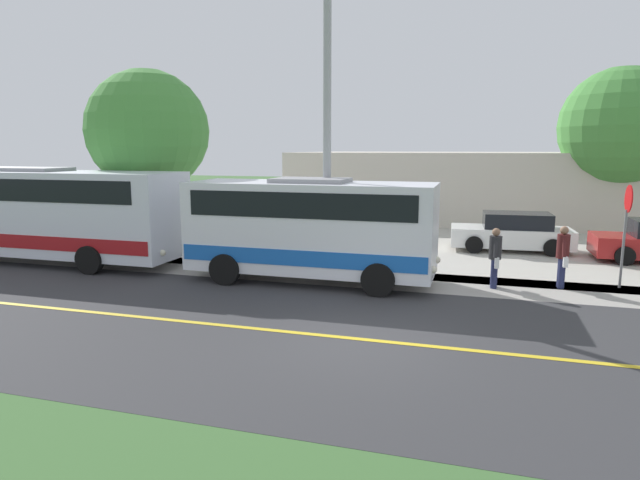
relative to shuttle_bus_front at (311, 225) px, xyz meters
The scene contains 15 objects.
ground_plane 5.38m from the shuttle_bus_front, 28.98° to the left, with size 120.00×120.00×0.00m, color #3D6633.
road_surface 5.38m from the shuttle_bus_front, 28.98° to the left, with size 8.00×100.00×0.01m, color #333335.
sidewalk 3.06m from the shuttle_bus_front, 106.27° to the left, with size 2.40×100.00×0.01m, color #9E9991.
parking_lot_surface 9.77m from the shuttle_bus_front, 145.33° to the left, with size 14.00×36.00×0.01m, color #B2ADA3.
road_centre_line 5.37m from the shuttle_bus_front, 28.98° to the left, with size 0.16×100.00×0.00m, color gold.
shuttle_bus_front is the anchor object (origin of this frame).
transit_bus_rear 10.44m from the shuttle_bus_front, 90.13° to the right, with size 2.65×11.84×3.22m.
pedestrian_with_bags 7.09m from the shuttle_bus_front, 99.68° to the left, with size 0.72×0.34×1.74m.
pedestrian_waiting 5.25m from the shuttle_bus_front, 97.36° to the left, with size 0.72×0.34×1.68m.
stop_sign 8.71m from the shuttle_bus_front, 100.75° to the left, with size 0.76×0.07×2.88m.
street_light_pole 3.14m from the shuttle_bus_front, 140.82° to the left, with size 1.97×0.24×8.67m.
parked_car_near 8.99m from the shuttle_bus_front, 138.39° to the left, with size 2.19×4.49×1.45m.
tree_curbside 8.31m from the shuttle_bus_front, 111.99° to the right, with size 4.48×4.48×6.74m.
tree_lot_edge 17.05m from the shuttle_bus_front, 140.47° to the left, with size 5.37×5.37×7.49m.
commercial_building 17.50m from the shuttle_bus_front, 165.23° to the left, with size 10.00×19.52×3.64m, color beige.
Camera 1 is at (10.28, 2.14, 3.85)m, focal length 30.18 mm.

